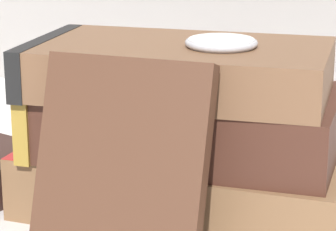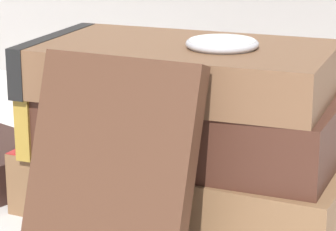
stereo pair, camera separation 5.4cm
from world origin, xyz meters
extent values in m
plane|color=silver|center=(0.00, 0.00, 0.00)|extent=(3.00, 3.00, 0.00)
cube|color=brown|center=(0.05, 0.01, 0.02)|extent=(0.25, 0.13, 0.05)
cube|color=#B22323|center=(-0.07, 0.01, 0.02)|extent=(0.01, 0.13, 0.05)
cube|color=#422319|center=(0.05, 0.01, 0.07)|extent=(0.23, 0.14, 0.05)
cube|color=olive|center=(-0.06, 0.00, 0.07)|extent=(0.02, 0.13, 0.05)
cube|color=brown|center=(0.04, 0.00, 0.11)|extent=(0.22, 0.14, 0.04)
cube|color=black|center=(-0.06, -0.01, 0.11)|extent=(0.02, 0.12, 0.04)
cube|color=#4C2D1E|center=(0.03, -0.09, 0.07)|extent=(0.11, 0.06, 0.14)
cylinder|color=white|center=(0.07, 0.00, 0.13)|extent=(0.05, 0.05, 0.01)
torus|color=#B2B2B7|center=(0.07, 0.00, 0.13)|extent=(0.05, 0.05, 0.01)
sphere|color=#B2B2B7|center=(0.07, 0.02, 0.13)|extent=(0.01, 0.01, 0.01)
torus|color=#ADADB2|center=(-0.01, 0.14, 0.00)|extent=(0.06, 0.06, 0.00)
torus|color=#ADADB2|center=(0.04, 0.16, 0.00)|extent=(0.06, 0.06, 0.00)
cylinder|color=#ADADB2|center=(0.02, 0.15, 0.00)|extent=(0.02, 0.01, 0.00)
camera|label=1|loc=(0.22, -0.54, 0.24)|focal=85.00mm
camera|label=2|loc=(0.27, -0.52, 0.24)|focal=85.00mm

